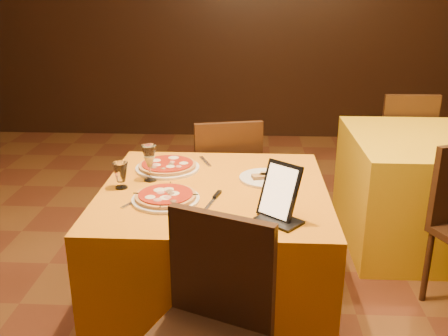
{
  "coord_description": "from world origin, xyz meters",
  "views": [
    {
      "loc": [
        0.15,
        -2.32,
        1.66
      ],
      "look_at": [
        0.03,
        -0.07,
        0.86
      ],
      "focal_mm": 40.0,
      "sensor_mm": 36.0,
      "label": 1
    }
  ],
  "objects_px": {
    "wine_glass": "(150,163)",
    "water_glass": "(121,176)",
    "side_table": "(430,190)",
    "pizza_far": "(168,167)",
    "main_table": "(215,255)",
    "pizza_near": "(166,198)",
    "chair_side_far": "(399,145)",
    "chair_main_far": "(223,182)",
    "tablet": "(279,191)"
  },
  "relations": [
    {
      "from": "main_table",
      "to": "water_glass",
      "type": "distance_m",
      "value": 0.63
    },
    {
      "from": "chair_side_far",
      "to": "tablet",
      "type": "height_order",
      "value": "tablet"
    },
    {
      "from": "wine_glass",
      "to": "water_glass",
      "type": "height_order",
      "value": "wine_glass"
    },
    {
      "from": "water_glass",
      "to": "wine_glass",
      "type": "bearing_deg",
      "value": 41.74
    },
    {
      "from": "side_table",
      "to": "pizza_near",
      "type": "distance_m",
      "value": 2.01
    },
    {
      "from": "side_table",
      "to": "pizza_far",
      "type": "distance_m",
      "value": 1.86
    },
    {
      "from": "wine_glass",
      "to": "tablet",
      "type": "xyz_separation_m",
      "value": [
        0.63,
        -0.4,
        0.03
      ]
    },
    {
      "from": "pizza_near",
      "to": "water_glass",
      "type": "distance_m",
      "value": 0.28
    },
    {
      "from": "chair_main_far",
      "to": "water_glass",
      "type": "height_order",
      "value": "chair_main_far"
    },
    {
      "from": "side_table",
      "to": "tablet",
      "type": "relative_size",
      "value": 4.51
    },
    {
      "from": "water_glass",
      "to": "pizza_near",
      "type": "bearing_deg",
      "value": -30.45
    },
    {
      "from": "main_table",
      "to": "side_table",
      "type": "xyz_separation_m",
      "value": [
        1.41,
        0.96,
        0.0
      ]
    },
    {
      "from": "side_table",
      "to": "water_glass",
      "type": "height_order",
      "value": "water_glass"
    },
    {
      "from": "chair_main_far",
      "to": "main_table",
      "type": "bearing_deg",
      "value": 76.86
    },
    {
      "from": "water_glass",
      "to": "pizza_far",
      "type": "bearing_deg",
      "value": 57.11
    },
    {
      "from": "main_table",
      "to": "tablet",
      "type": "height_order",
      "value": "tablet"
    },
    {
      "from": "chair_main_far",
      "to": "chair_side_far",
      "type": "bearing_deg",
      "value": -159.95
    },
    {
      "from": "water_glass",
      "to": "tablet",
      "type": "xyz_separation_m",
      "value": [
        0.75,
        -0.29,
        0.06
      ]
    },
    {
      "from": "pizza_far",
      "to": "water_glass",
      "type": "height_order",
      "value": "water_glass"
    },
    {
      "from": "side_table",
      "to": "wine_glass",
      "type": "distance_m",
      "value": 2.0
    },
    {
      "from": "pizza_far",
      "to": "wine_glass",
      "type": "relative_size",
      "value": 1.81
    },
    {
      "from": "side_table",
      "to": "water_glass",
      "type": "relative_size",
      "value": 8.46
    },
    {
      "from": "chair_main_far",
      "to": "pizza_far",
      "type": "bearing_deg",
      "value": 52.18
    },
    {
      "from": "wine_glass",
      "to": "pizza_near",
      "type": "bearing_deg",
      "value": -64.44
    },
    {
      "from": "water_glass",
      "to": "side_table",
      "type": "bearing_deg",
      "value": 28.12
    },
    {
      "from": "chair_main_far",
      "to": "tablet",
      "type": "bearing_deg",
      "value": 91.36
    },
    {
      "from": "pizza_far",
      "to": "main_table",
      "type": "bearing_deg",
      "value": -42.9
    },
    {
      "from": "side_table",
      "to": "pizza_far",
      "type": "relative_size",
      "value": 3.2
    },
    {
      "from": "tablet",
      "to": "water_glass",
      "type": "bearing_deg",
      "value": -161.25
    },
    {
      "from": "chair_main_far",
      "to": "wine_glass",
      "type": "relative_size",
      "value": 4.79
    },
    {
      "from": "side_table",
      "to": "pizza_far",
      "type": "height_order",
      "value": "pizza_far"
    },
    {
      "from": "main_table",
      "to": "water_glass",
      "type": "bearing_deg",
      "value": -176.2
    },
    {
      "from": "pizza_far",
      "to": "tablet",
      "type": "height_order",
      "value": "tablet"
    },
    {
      "from": "chair_side_far",
      "to": "pizza_far",
      "type": "bearing_deg",
      "value": 40.86
    },
    {
      "from": "tablet",
      "to": "wine_glass",
      "type": "bearing_deg",
      "value": -172.48
    },
    {
      "from": "chair_side_far",
      "to": "pizza_far",
      "type": "distance_m",
      "value": 2.27
    },
    {
      "from": "water_glass",
      "to": "tablet",
      "type": "distance_m",
      "value": 0.81
    },
    {
      "from": "chair_side_far",
      "to": "tablet",
      "type": "distance_m",
      "value": 2.39
    },
    {
      "from": "main_table",
      "to": "side_table",
      "type": "distance_m",
      "value": 1.7
    },
    {
      "from": "side_table",
      "to": "water_glass",
      "type": "bearing_deg",
      "value": -151.88
    },
    {
      "from": "main_table",
      "to": "chair_side_far",
      "type": "height_order",
      "value": "chair_side_far"
    },
    {
      "from": "pizza_far",
      "to": "water_glass",
      "type": "distance_m",
      "value": 0.34
    },
    {
      "from": "chair_main_far",
      "to": "chair_side_far",
      "type": "height_order",
      "value": "same"
    },
    {
      "from": "pizza_near",
      "to": "tablet",
      "type": "distance_m",
      "value": 0.54
    },
    {
      "from": "side_table",
      "to": "pizza_far",
      "type": "bearing_deg",
      "value": -156.98
    },
    {
      "from": "main_table",
      "to": "wine_glass",
      "type": "xyz_separation_m",
      "value": [
        -0.33,
        0.08,
        0.47
      ]
    },
    {
      "from": "chair_side_far",
      "to": "pizza_near",
      "type": "height_order",
      "value": "chair_side_far"
    },
    {
      "from": "main_table",
      "to": "chair_main_far",
      "type": "relative_size",
      "value": 1.21
    },
    {
      "from": "main_table",
      "to": "water_glass",
      "type": "relative_size",
      "value": 8.46
    },
    {
      "from": "side_table",
      "to": "chair_side_far",
      "type": "xyz_separation_m",
      "value": [
        0.0,
        0.79,
        0.08
      ]
    }
  ]
}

